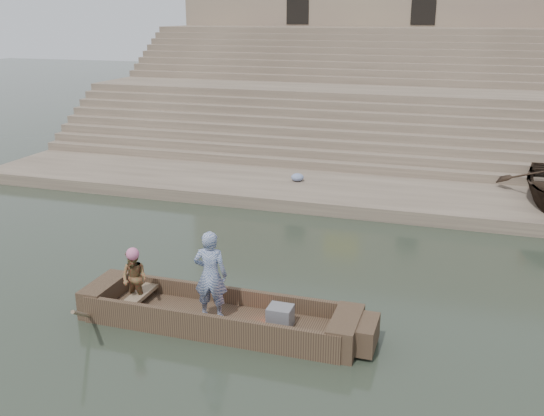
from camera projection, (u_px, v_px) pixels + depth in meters
The scene contains 12 objects.
ground at pixel (406, 321), 12.40m from camera, with size 120.00×120.00×0.00m, color #252F23.
lower_landing at pixel (433, 201), 19.60m from camera, with size 32.00×4.00×0.40m, color gray.
mid_landing at pixel (447, 125), 26.04m from camera, with size 32.00×3.00×2.80m, color gray.
upper_landing at pixel (455, 80), 32.03m from camera, with size 32.00×3.00×5.20m, color gray.
ghat_steps at pixel (450, 110), 27.46m from camera, with size 32.00×11.00×5.20m.
building_wall at pixel (463, 19), 34.74m from camera, with size 32.00×5.07×11.20m.
main_rowboat at pixel (218, 321), 12.17m from camera, with size 5.00×1.30×0.22m, color brown.
rowboat_trim at pixel (228, 314), 12.04m from camera, with size 6.04×2.63×1.86m.
standing_man at pixel (211, 275), 11.82m from camera, with size 0.65×0.43×1.80m, color navy.
rowing_man at pixel (134, 279), 12.40m from camera, with size 0.58×0.45×1.19m, color #246E31.
television at pixel (280, 316), 11.70m from camera, with size 0.46×0.42×0.40m.
cloth_bundles at pixel (447, 195), 19.10m from camera, with size 10.48×1.71×0.26m.
Camera 1 is at (0.82, -11.42, 5.94)m, focal length 40.60 mm.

